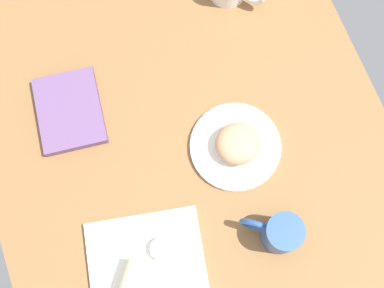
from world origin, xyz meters
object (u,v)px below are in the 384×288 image
Objects in this scene: scone_pastry at (238,144)px; book_stack at (70,111)px; coffee_mug at (280,233)px; square_plate at (148,272)px; round_plate at (235,147)px; sauce_cup at (162,249)px.

book_stack is at bearing 57.15° from scone_pastry.
coffee_mug reaches higher than scone_pastry.
scone_pastry is at bearing -55.48° from square_plate.
book_stack is at bearing 7.51° from square_plate.
round_plate is at bearing 21.47° from scone_pastry.
sauce_cup is at bearing -165.29° from book_stack.
book_stack is (39.55, 5.22, 0.35)cm from square_plate.
scone_pastry reaches higher than square_plate.
coffee_mug reaches higher than sauce_cup.
scone_pastry is 0.50× the size of book_stack.
sauce_cup is (-15.71, 22.70, 2.14)cm from round_plate.
book_stack is (20.52, 32.21, 0.45)cm from round_plate.
square_plate is 28.54cm from coffee_mug.
square_plate is (-18.66, 27.13, -3.55)cm from scone_pastry.
coffee_mug is at bearing -102.70° from sauce_cup.
scone_pastry is (-0.36, -0.14, 3.65)cm from round_plate.
book_stack reaches higher than square_plate.
coffee_mug is at bearing -141.28° from book_stack.
round_plate is at bearing -55.30° from sauce_cup.
square_plate is 5.04× the size of sauce_cup.
square_plate reaches higher than round_plate.
sauce_cup is at bearing 77.30° from coffee_mug.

